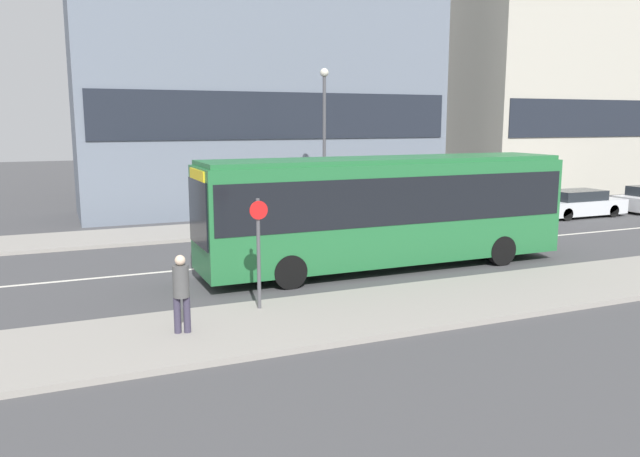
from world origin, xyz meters
TOP-DOWN VIEW (x-y plane):
  - ground_plane at (0.00, 0.00)m, footprint 120.00×120.00m
  - sidewalk_near at (0.00, -6.25)m, footprint 44.00×3.50m
  - sidewalk_far at (0.00, 6.25)m, footprint 44.00×3.50m
  - lane_centerline at (0.00, 0.00)m, footprint 41.80×0.16m
  - apartment_block_left_tower at (3.98, 12.29)m, footprint 18.62×5.67m
  - apartment_block_right_tower at (26.48, 12.87)m, footprint 18.77×6.82m
  - city_bus at (3.10, -2.21)m, footprint 11.71×2.50m
  - parked_car_0 at (11.72, 3.53)m, footprint 4.25×1.85m
  - parked_car_1 at (16.89, 3.54)m, footprint 4.68×1.78m
  - pedestrian_near_stop at (-3.99, -6.19)m, footprint 0.35×0.34m
  - bus_stop_sign at (-1.95, -5.16)m, footprint 0.44×0.12m
  - street_lamp at (4.35, 5.42)m, footprint 0.36×0.36m

SIDE VIEW (x-z plane):
  - ground_plane at x=0.00m, z-range 0.00..0.00m
  - lane_centerline at x=0.00m, z-range 0.00..0.01m
  - sidewalk_near at x=0.00m, z-range 0.00..0.13m
  - sidewalk_far at x=0.00m, z-range 0.00..0.13m
  - parked_car_1 at x=16.89m, z-range -0.03..1.27m
  - parked_car_0 at x=11.72m, z-range -0.05..1.39m
  - pedestrian_near_stop at x=-3.99m, z-range 0.24..1.93m
  - bus_stop_sign at x=-1.95m, z-range 0.35..3.01m
  - city_bus at x=3.10m, z-range 0.26..3.73m
  - street_lamp at x=4.35m, z-range 0.88..7.49m
  - apartment_block_right_tower at x=26.48m, z-range -0.01..17.21m
  - apartment_block_left_tower at x=3.98m, z-range -0.01..17.54m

